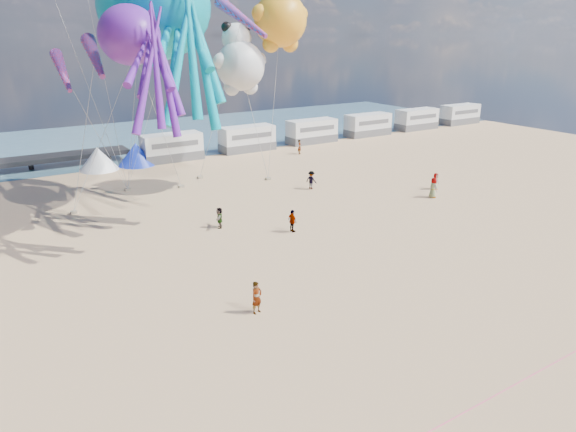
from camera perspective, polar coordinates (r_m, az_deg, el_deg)
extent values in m
plane|color=tan|center=(23.75, 8.22, -14.80)|extent=(120.00, 120.00, 0.00)
plane|color=#3E6477|center=(72.13, -21.36, 7.52)|extent=(120.00, 120.00, 0.00)
cube|color=silver|center=(59.11, -12.79, 7.46)|extent=(6.60, 2.50, 3.00)
cube|color=silver|center=(62.83, -4.56, 8.57)|extent=(6.60, 2.50, 3.00)
cube|color=silver|center=(67.69, 2.66, 9.39)|extent=(6.60, 2.50, 3.00)
cube|color=silver|center=(73.46, 8.86, 9.98)|extent=(6.60, 2.50, 3.00)
cube|color=silver|center=(79.95, 14.11, 10.39)|extent=(6.60, 2.50, 3.00)
cube|color=silver|center=(86.99, 18.56, 10.67)|extent=(6.60, 2.50, 3.00)
cone|color=white|center=(57.08, -20.35, 6.00)|extent=(4.00, 4.00, 2.40)
cone|color=#1933CC|center=(58.00, -16.49, 6.61)|extent=(4.00, 4.00, 2.40)
cylinder|color=#F2338C|center=(21.02, 17.62, -20.78)|extent=(34.00, 0.03, 0.03)
imported|color=tan|center=(26.10, -3.50, -9.03)|extent=(0.72, 0.57, 1.72)
imported|color=#7F6659|center=(46.04, 15.83, 3.05)|extent=(0.54, 0.71, 1.75)
imported|color=#7F6659|center=(46.86, 2.61, 4.02)|extent=(0.90, 1.00, 1.68)
imported|color=#7F6659|center=(36.45, 0.49, -0.55)|extent=(0.63, 1.08, 1.65)
imported|color=#7F6659|center=(37.61, -7.62, -0.18)|extent=(0.75, 0.97, 1.53)
imported|color=#7F6659|center=(61.01, 1.30, 7.67)|extent=(1.46, 1.47, 1.69)
imported|color=#7F6659|center=(48.59, 16.06, 3.73)|extent=(0.56, 0.37, 1.52)
cube|color=gray|center=(43.81, -22.71, 0.38)|extent=(0.50, 0.35, 0.22)
cube|color=gray|center=(48.45, -11.78, 3.24)|extent=(0.50, 0.35, 0.22)
cube|color=gray|center=(50.10, -2.23, 4.18)|extent=(0.50, 0.35, 0.22)
cube|color=gray|center=(51.30, -9.74, 4.27)|extent=(0.50, 0.35, 0.22)
cube|color=gray|center=(48.66, -17.39, 2.82)|extent=(0.50, 0.35, 0.22)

